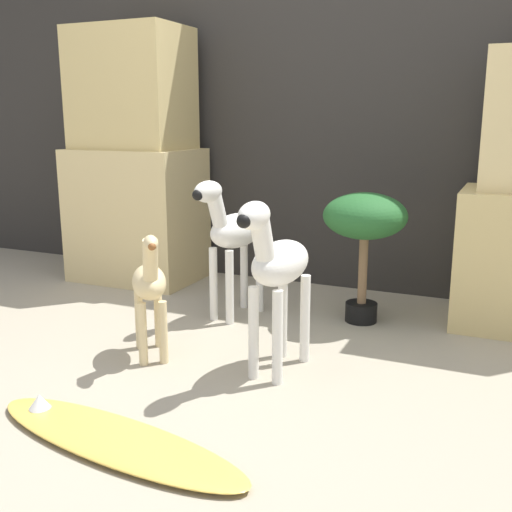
% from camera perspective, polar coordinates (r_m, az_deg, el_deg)
% --- Properties ---
extents(ground_plane, '(14.00, 14.00, 0.00)m').
position_cam_1_polar(ground_plane, '(2.21, -6.42, -13.62)').
color(ground_plane, '#9E937F').
extents(wall_back, '(6.40, 0.08, 2.20)m').
position_cam_1_polar(wall_back, '(3.55, 7.48, 14.72)').
color(wall_back, '#2D2B28').
rests_on(wall_back, ground_plane).
extents(rock_pillar_left, '(0.75, 0.52, 1.50)m').
position_cam_1_polar(rock_pillar_left, '(3.75, -11.45, 8.37)').
color(rock_pillar_left, '#DBC184').
rests_on(rock_pillar_left, ground_plane).
extents(zebra_right, '(0.20, 0.49, 0.71)m').
position_cam_1_polar(zebra_right, '(2.29, 1.98, -1.00)').
color(zebra_right, white).
rests_on(zebra_right, ground_plane).
extents(zebra_left, '(0.25, 0.49, 0.71)m').
position_cam_1_polar(zebra_left, '(2.96, -2.26, 2.21)').
color(zebra_left, white).
rests_on(zebra_left, ground_plane).
extents(giraffe_figurine, '(0.30, 0.34, 0.55)m').
position_cam_1_polar(giraffe_figurine, '(2.51, -10.10, -2.90)').
color(giraffe_figurine, beige).
rests_on(giraffe_figurine, ground_plane).
extents(potted_palm_front, '(0.40, 0.40, 0.64)m').
position_cam_1_polar(potted_palm_front, '(2.92, 10.32, 3.14)').
color(potted_palm_front, black).
rests_on(potted_palm_front, ground_plane).
extents(surfboard, '(1.01, 0.38, 0.08)m').
position_cam_1_polar(surfboard, '(1.99, -13.51, -16.51)').
color(surfboard, gold).
rests_on(surfboard, ground_plane).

